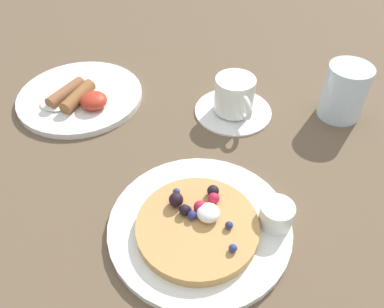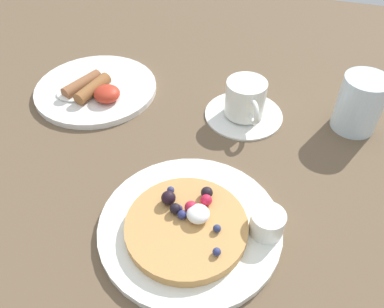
{
  "view_description": "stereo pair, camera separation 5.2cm",
  "coord_description": "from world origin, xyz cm",
  "px_view_note": "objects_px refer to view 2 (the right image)",
  "views": [
    {
      "loc": [
        12.05,
        -37.77,
        44.28
      ],
      "look_at": [
        5.2,
        3.01,
        4.0
      ],
      "focal_mm": 36.34,
      "sensor_mm": 36.0,
      "label": 1
    },
    {
      "loc": [
        17.08,
        -36.6,
        44.28
      ],
      "look_at": [
        5.2,
        3.01,
        4.0
      ],
      "focal_mm": 36.34,
      "sensor_mm": 36.0,
      "label": 2
    }
  ],
  "objects_px": {
    "coffee_cup": "(246,98)",
    "syrup_ramekin": "(267,223)",
    "coffee_saucer": "(244,114)",
    "water_glass": "(360,104)",
    "pancake_plate": "(190,226)",
    "breakfast_plate": "(96,89)"
  },
  "relations": [
    {
      "from": "syrup_ramekin",
      "to": "coffee_saucer",
      "type": "distance_m",
      "value": 0.26
    },
    {
      "from": "water_glass",
      "to": "coffee_cup",
      "type": "bearing_deg",
      "value": -171.62
    },
    {
      "from": "coffee_cup",
      "to": "syrup_ramekin",
      "type": "bearing_deg",
      "value": -72.53
    },
    {
      "from": "syrup_ramekin",
      "to": "coffee_saucer",
      "type": "xyz_separation_m",
      "value": [
        -0.08,
        0.25,
        -0.03
      ]
    },
    {
      "from": "pancake_plate",
      "to": "breakfast_plate",
      "type": "xyz_separation_m",
      "value": [
        -0.27,
        0.26,
        0.0
      ]
    },
    {
      "from": "pancake_plate",
      "to": "coffee_cup",
      "type": "distance_m",
      "value": 0.27
    },
    {
      "from": "syrup_ramekin",
      "to": "water_glass",
      "type": "xyz_separation_m",
      "value": [
        0.11,
        0.27,
        0.02
      ]
    },
    {
      "from": "water_glass",
      "to": "breakfast_plate",
      "type": "bearing_deg",
      "value": -175.91
    },
    {
      "from": "pancake_plate",
      "to": "syrup_ramekin",
      "type": "bearing_deg",
      "value": 10.34
    },
    {
      "from": "syrup_ramekin",
      "to": "pancake_plate",
      "type": "bearing_deg",
      "value": -169.66
    },
    {
      "from": "coffee_saucer",
      "to": "water_glass",
      "type": "bearing_deg",
      "value": 7.83
    },
    {
      "from": "syrup_ramekin",
      "to": "coffee_cup",
      "type": "height_order",
      "value": "coffee_cup"
    },
    {
      "from": "pancake_plate",
      "to": "coffee_saucer",
      "type": "xyz_separation_m",
      "value": [
        0.02,
        0.26,
        -0.0
      ]
    },
    {
      "from": "coffee_saucer",
      "to": "water_glass",
      "type": "xyz_separation_m",
      "value": [
        0.19,
        0.03,
        0.05
      ]
    },
    {
      "from": "pancake_plate",
      "to": "coffee_saucer",
      "type": "bearing_deg",
      "value": 85.33
    },
    {
      "from": "coffee_saucer",
      "to": "coffee_cup",
      "type": "relative_size",
      "value": 1.45
    },
    {
      "from": "breakfast_plate",
      "to": "coffee_cup",
      "type": "distance_m",
      "value": 0.29
    },
    {
      "from": "coffee_cup",
      "to": "pancake_plate",
      "type": "bearing_deg",
      "value": -94.89
    },
    {
      "from": "breakfast_plate",
      "to": "coffee_saucer",
      "type": "relative_size",
      "value": 1.66
    },
    {
      "from": "pancake_plate",
      "to": "breakfast_plate",
      "type": "relative_size",
      "value": 1.06
    },
    {
      "from": "pancake_plate",
      "to": "coffee_saucer",
      "type": "distance_m",
      "value": 0.26
    },
    {
      "from": "water_glass",
      "to": "coffee_saucer",
      "type": "bearing_deg",
      "value": -172.17
    }
  ]
}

